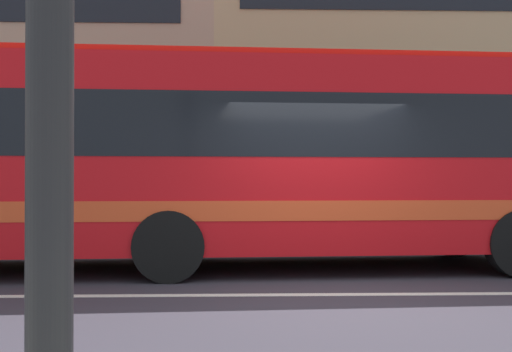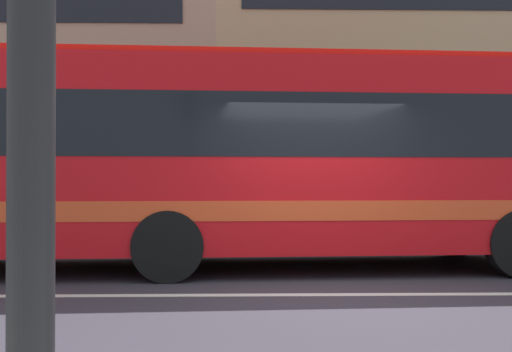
% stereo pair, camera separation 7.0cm
% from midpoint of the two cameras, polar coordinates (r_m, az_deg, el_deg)
% --- Properties ---
extents(ground_plane, '(160.00, 160.00, 0.00)m').
position_cam_midpoint_polar(ground_plane, '(7.40, 6.90, -11.44)').
color(ground_plane, '#36323C').
extents(lane_centre_line, '(60.00, 0.16, 0.01)m').
position_cam_midpoint_polar(lane_centre_line, '(7.40, 6.90, -11.41)').
color(lane_centre_line, silver).
rests_on(lane_centre_line, ground_plane).
extents(hedge_row_far, '(20.87, 1.10, 1.13)m').
position_cam_midpoint_polar(hedge_row_far, '(13.01, -12.57, -4.18)').
color(hedge_row_far, '#22622A').
rests_on(hedge_row_far, ground_plane).
extents(apartment_block_right, '(18.39, 11.46, 13.12)m').
position_cam_midpoint_polar(apartment_block_right, '(24.34, 19.10, 11.77)').
color(apartment_block_right, tan).
rests_on(apartment_block_right, ground_plane).
extents(transit_bus, '(10.97, 3.15, 3.32)m').
position_cam_midpoint_polar(transit_bus, '(9.35, -4.22, 2.09)').
color(transit_bus, red).
rests_on(transit_bus, ground_plane).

